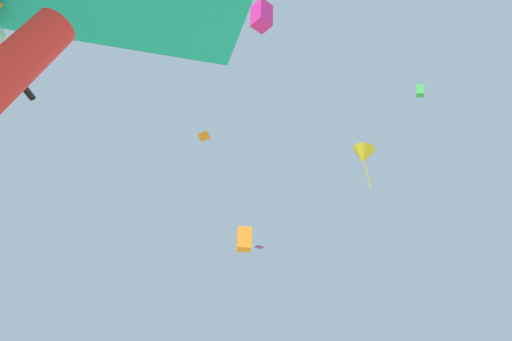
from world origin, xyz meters
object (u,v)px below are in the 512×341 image
Objects in this scene: distant_kite_yellow_low_left at (363,156)px; distant_kite_purple_high_right at (259,247)px; distant_kite_orange_mid_left at (244,239)px; distant_kite_green_overhead_distant at (420,91)px; distant_kite_magenta_mid_right at (262,16)px; distant_kite_orange_low_right at (204,136)px.

distant_kite_purple_high_right is at bearing 126.55° from distant_kite_yellow_low_left.
distant_kite_orange_mid_left is 12.39m from distant_kite_purple_high_right.
distant_kite_green_overhead_distant is 1.54× the size of distant_kite_purple_high_right.
distant_kite_magenta_mid_right is at bearing -135.44° from distant_kite_yellow_low_left.
distant_kite_purple_high_right is 0.40× the size of distant_kite_magenta_mid_right.
distant_kite_green_overhead_distant reaches higher than distant_kite_orange_low_right.
distant_kite_magenta_mid_right reaches higher than distant_kite_orange_mid_left.
distant_kite_purple_high_right is at bearing 103.18° from distant_kite_orange_mid_left.
distant_kite_green_overhead_distant reaches higher than distant_kite_magenta_mid_right.
distant_kite_orange_mid_left is 0.62× the size of distant_kite_magenta_mid_right.
distant_kite_orange_low_right reaches higher than distant_kite_yellow_low_left.
distant_kite_green_overhead_distant is 13.78m from distant_kite_magenta_mid_right.
distant_kite_orange_low_right is 0.76× the size of distant_kite_magenta_mid_right.
distant_kite_green_overhead_distant is at bearing 32.50° from distant_kite_orange_mid_left.
distant_kite_orange_low_right is at bearing 127.95° from distant_kite_magenta_mid_right.
distant_kite_orange_low_right reaches higher than distant_kite_magenta_mid_right.
distant_kite_yellow_low_left is 1.44× the size of distant_kite_magenta_mid_right.
distant_kite_yellow_low_left reaches higher than distant_kite_orange_mid_left.
distant_kite_orange_mid_left is at bearing 118.89° from distant_kite_magenta_mid_right.
distant_kite_purple_high_right is (-8.15, 11.00, 1.12)m from distant_kite_yellow_low_left.
distant_kite_yellow_low_left is 3.61× the size of distant_kite_purple_high_right.
distant_kite_orange_low_right is (-16.81, -0.11, -0.14)m from distant_kite_green_overhead_distant.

